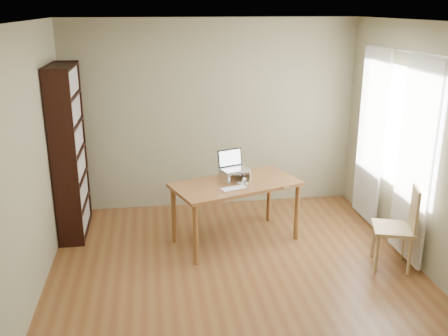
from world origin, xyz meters
TOP-DOWN VIEW (x-y plane):
  - room at (0.03, 0.01)m, footprint 4.04×4.54m
  - bookshelf at (-1.83, 1.55)m, footprint 0.30×0.90m
  - curtains at (1.92, 0.80)m, footprint 0.03×1.90m
  - desk at (0.12, 1.00)m, footprint 1.64×1.19m
  - laptop_stand at (0.12, 1.08)m, footprint 0.32×0.25m
  - laptop at (0.12, 1.13)m, footprint 0.37×0.36m
  - keyboard at (0.06, 0.78)m, footprint 0.32×0.21m
  - coaster at (0.68, 0.74)m, footprint 0.11×0.11m
  - cat at (0.12, 1.11)m, footprint 0.25×0.48m
  - chair at (1.77, 0.14)m, footprint 0.53×0.52m

SIDE VIEW (x-z plane):
  - chair at x=1.77m, z-range 0.04..0.98m
  - desk at x=0.12m, z-range 0.28..1.03m
  - coaster at x=0.68m, z-range 0.75..0.76m
  - keyboard at x=0.06m, z-range 0.75..0.77m
  - cat at x=0.12m, z-range 0.74..0.89m
  - laptop_stand at x=0.12m, z-range 0.77..0.90m
  - laptop at x=0.12m, z-range 0.83..1.05m
  - bookshelf at x=-1.83m, z-range 0.00..2.10m
  - curtains at x=1.92m, z-range 0.05..2.29m
  - room at x=0.03m, z-range -0.02..2.62m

